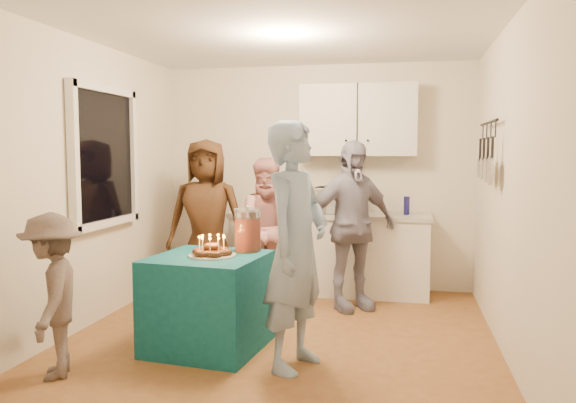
% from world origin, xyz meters
% --- Properties ---
extents(floor, '(4.00, 4.00, 0.00)m').
position_xyz_m(floor, '(0.00, 0.00, 0.00)').
color(floor, brown).
rests_on(floor, ground).
extents(ceiling, '(4.00, 4.00, 0.00)m').
position_xyz_m(ceiling, '(0.00, 0.00, 2.60)').
color(ceiling, white).
rests_on(ceiling, floor).
extents(back_wall, '(3.60, 3.60, 0.00)m').
position_xyz_m(back_wall, '(0.00, 2.00, 1.30)').
color(back_wall, silver).
rests_on(back_wall, floor).
extents(left_wall, '(4.00, 4.00, 0.00)m').
position_xyz_m(left_wall, '(-1.80, 0.00, 1.30)').
color(left_wall, silver).
rests_on(left_wall, floor).
extents(right_wall, '(4.00, 4.00, 0.00)m').
position_xyz_m(right_wall, '(1.80, 0.00, 1.30)').
color(right_wall, silver).
rests_on(right_wall, floor).
extents(window_night, '(0.04, 1.00, 1.20)m').
position_xyz_m(window_night, '(-1.77, 0.30, 1.55)').
color(window_night, black).
rests_on(window_night, left_wall).
extents(counter, '(2.20, 0.58, 0.86)m').
position_xyz_m(counter, '(0.20, 1.70, 0.43)').
color(counter, white).
rests_on(counter, floor).
extents(countertop, '(2.24, 0.62, 0.05)m').
position_xyz_m(countertop, '(0.20, 1.70, 0.89)').
color(countertop, beige).
rests_on(countertop, counter).
extents(upper_cabinet, '(1.30, 0.30, 0.80)m').
position_xyz_m(upper_cabinet, '(0.50, 1.85, 1.95)').
color(upper_cabinet, white).
rests_on(upper_cabinet, back_wall).
extents(pot_rack, '(0.12, 1.00, 0.60)m').
position_xyz_m(pot_rack, '(1.72, 0.70, 1.60)').
color(pot_rack, black).
rests_on(pot_rack, right_wall).
extents(microwave, '(0.53, 0.37, 0.29)m').
position_xyz_m(microwave, '(0.30, 1.70, 1.05)').
color(microwave, white).
rests_on(microwave, countertop).
extents(party_table, '(0.94, 0.94, 0.76)m').
position_xyz_m(party_table, '(-0.52, -0.32, 0.38)').
color(party_table, '#0E505E').
rests_on(party_table, floor).
extents(donut_cake, '(0.38, 0.38, 0.18)m').
position_xyz_m(donut_cake, '(-0.48, -0.34, 0.85)').
color(donut_cake, '#381C0C').
rests_on(donut_cake, party_table).
extents(punch_jar, '(0.22, 0.22, 0.34)m').
position_xyz_m(punch_jar, '(-0.26, -0.06, 0.93)').
color(punch_jar, red).
rests_on(punch_jar, party_table).
extents(man_birthday, '(0.61, 0.76, 1.82)m').
position_xyz_m(man_birthday, '(0.25, -0.57, 0.91)').
color(man_birthday, '#88A3C7').
rests_on(man_birthday, floor).
extents(woman_back_left, '(0.90, 0.64, 1.73)m').
position_xyz_m(woman_back_left, '(-1.07, 1.19, 0.87)').
color(woman_back_left, brown).
rests_on(woman_back_left, floor).
extents(woman_back_center, '(0.91, 0.81, 1.53)m').
position_xyz_m(woman_back_center, '(-0.37, 1.22, 0.77)').
color(woman_back_center, '#CB6A74').
rests_on(woman_back_center, floor).
extents(woman_back_right, '(1.06, 0.92, 1.71)m').
position_xyz_m(woman_back_right, '(0.50, 1.06, 0.86)').
color(woman_back_right, '#141037').
rests_on(woman_back_right, floor).
extents(child_near_left, '(0.72, 0.87, 1.17)m').
position_xyz_m(child_near_left, '(-1.40, -1.09, 0.58)').
color(child_near_left, '#4D403D').
rests_on(child_near_left, floor).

